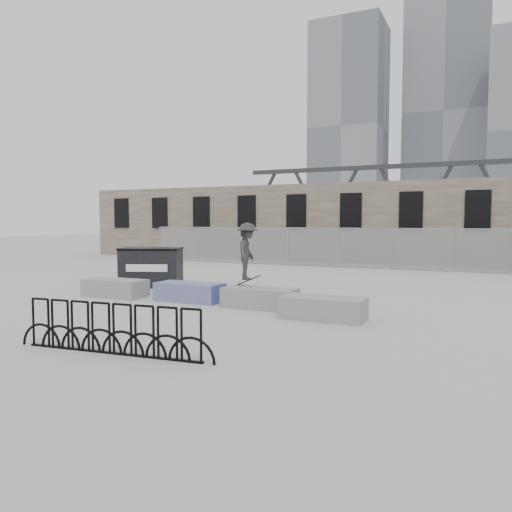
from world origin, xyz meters
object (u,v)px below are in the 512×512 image
Objects in this scene: planter_far_left at (115,287)px; planter_offset at (323,307)px; bike_rack at (112,330)px; planter_center_left at (190,291)px; skateboarder at (247,251)px; planter_center_right at (260,297)px; dumpster at (151,267)px.

planter_far_left and planter_offset have the same top height.
bike_rack is at bearing -117.85° from planter_offset.
planter_center_left is 4.49m from planter_offset.
bike_rack reaches higher than planter_far_left.
planter_center_left is 2.15m from skateboarder.
bike_rack reaches higher than planter_center_left.
skateboarder reaches higher than planter_center_left.
bike_rack reaches higher than planter_offset.
dumpster is at bearing 156.33° from planter_center_right.
planter_center_left is 0.50× the size of bike_rack.
dumpster is at bearing 100.64° from planter_far_left.
dumpster reaches higher than bike_rack.
skateboarder is at bearing -44.74° from dumpster.
bike_rack reaches higher than planter_center_right.
dumpster is (-0.46, 2.45, 0.41)m from planter_far_left.
planter_center_right is 1.00× the size of planter_offset.
planter_center_left is at bearing 167.71° from planter_offset.
dumpster reaches higher than planter_far_left.
planter_offset is (6.98, -0.72, 0.00)m from planter_far_left.
planter_center_right is 0.81× the size of dumpster.
bike_rack is (4.55, -5.33, 0.15)m from planter_far_left.
planter_far_left is at bearing -101.94° from dumpster.
dumpster is (-7.44, 3.17, 0.41)m from planter_offset.
planter_center_right is at bearing -140.02° from skateboarder.
planter_center_right is 1.10× the size of skateboarder.
planter_far_left is 4.94m from planter_center_right.
skateboarder is at bearing 6.35° from planter_far_left.
dumpster reaches higher than planter_center_left.
planter_offset is (2.04, -0.81, 0.00)m from planter_center_right.
skateboarder is at bearing 145.13° from planter_center_right.
skateboarder is (-0.18, 5.81, 1.06)m from bike_rack.
bike_rack is 2.22× the size of skateboarder.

